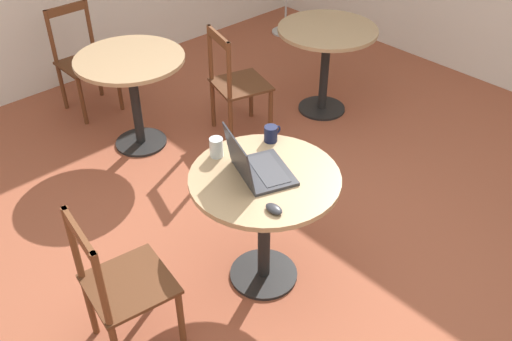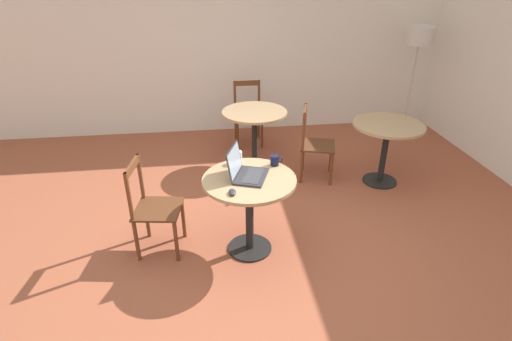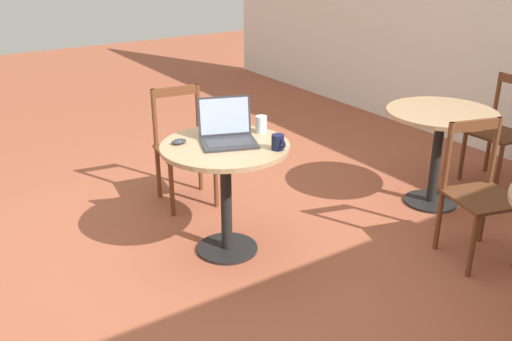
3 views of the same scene
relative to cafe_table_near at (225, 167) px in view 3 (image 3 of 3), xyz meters
The scene contains 10 objects.
ground_plane 0.62m from the cafe_table_near, 60.80° to the right, with size 16.00×16.00×0.00m, color #9E5138.
cafe_table_near is the anchor object (origin of this frame).
cafe_table_far 1.74m from the cafe_table_near, 81.33° to the left, with size 0.82×0.82×0.76m.
chair_near_left 0.88m from the cafe_table_near, behind, with size 0.46×0.46×0.89m.
chair_mid_left 1.62m from the cafe_table_near, 54.44° to the left, with size 0.50×0.50×0.89m.
chair_far_back 2.53m from the cafe_table_near, 83.94° to the left, with size 0.41×0.41×0.89m.
laptop 0.21m from the cafe_table_near, 126.77° to the left, with size 0.40×0.42×0.27m.
mouse 0.34m from the cafe_table_near, 124.60° to the right, with size 0.06×0.10×0.03m.
mug 0.40m from the cafe_table_near, 40.35° to the left, with size 0.12×0.08×0.09m.
drinking_glass 0.39m from the cafe_table_near, 101.88° to the left, with size 0.08×0.08×0.11m.
Camera 3 is at (2.82, -1.55, 1.97)m, focal length 40.00 mm.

